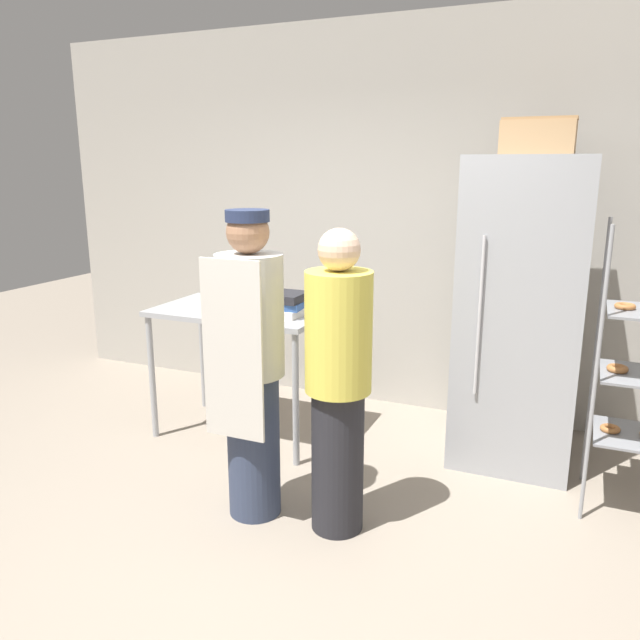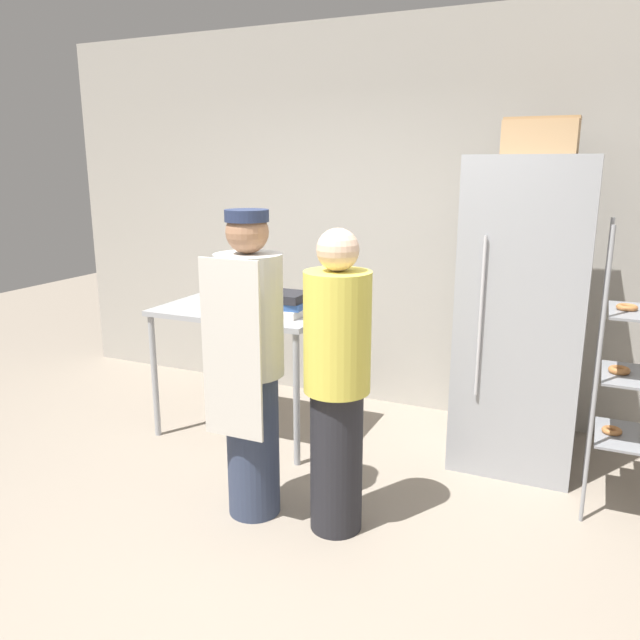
{
  "view_description": "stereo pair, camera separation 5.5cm",
  "coord_description": "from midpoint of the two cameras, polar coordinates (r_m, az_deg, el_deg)",
  "views": [
    {
      "loc": [
        1.28,
        -2.41,
        1.92
      ],
      "look_at": [
        -0.07,
        0.75,
        1.06
      ],
      "focal_mm": 35.0,
      "sensor_mm": 36.0,
      "label": 1
    },
    {
      "loc": [
        1.33,
        -2.39,
        1.92
      ],
      "look_at": [
        -0.07,
        0.75,
        1.06
      ],
      "focal_mm": 35.0,
      "sensor_mm": 36.0,
      "label": 2
    }
  ],
  "objects": [
    {
      "name": "person_baker",
      "position": [
        3.37,
        -5.92,
        -3.93
      ],
      "size": [
        0.36,
        0.38,
        1.7
      ],
      "color": "#333D56",
      "rests_on": "ground_plane"
    },
    {
      "name": "blender_pitcher",
      "position": [
        4.56,
        -4.8,
        3.0
      ],
      "size": [
        0.14,
        0.14,
        0.27
      ],
      "color": "black",
      "rests_on": "prep_counter"
    },
    {
      "name": "refrigerator",
      "position": [
        4.17,
        18.42,
        0.37
      ],
      "size": [
        0.75,
        0.72,
        1.98
      ],
      "color": "#9EA0A5",
      "rests_on": "ground_plane"
    },
    {
      "name": "prep_counter",
      "position": [
        4.45,
        -6.57,
        -0.23
      ],
      "size": [
        1.21,
        0.72,
        0.94
      ],
      "color": "#9EA0A5",
      "rests_on": "ground_plane"
    },
    {
      "name": "person_customer",
      "position": [
        3.23,
        2.05,
        -5.77
      ],
      "size": [
        0.34,
        0.34,
        1.62
      ],
      "color": "#232328",
      "rests_on": "ground_plane"
    },
    {
      "name": "binder_stack",
      "position": [
        4.2,
        -2.76,
        1.5
      ],
      "size": [
        0.3,
        0.28,
        0.15
      ],
      "color": "silver",
      "rests_on": "prep_counter"
    },
    {
      "name": "donut_box",
      "position": [
        4.37,
        -7.54,
        1.48
      ],
      "size": [
        0.26,
        0.21,
        0.25
      ],
      "color": "silver",
      "rests_on": "prep_counter"
    },
    {
      "name": "ground_plane",
      "position": [
        3.34,
        -3.92,
        -21.11
      ],
      "size": [
        14.0,
        14.0,
        0.0
      ],
      "primitive_type": "plane",
      "color": "gray"
    },
    {
      "name": "cardboard_storage_box",
      "position": [
        4.16,
        19.91,
        15.47
      ],
      "size": [
        0.44,
        0.32,
        0.22
      ],
      "color": "tan",
      "rests_on": "refrigerator"
    },
    {
      "name": "back_wall",
      "position": [
        4.95,
        8.79,
        8.93
      ],
      "size": [
        6.4,
        0.12,
        2.99
      ],
      "primitive_type": "cube",
      "color": "#ADA89E",
      "rests_on": "ground_plane"
    }
  ]
}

